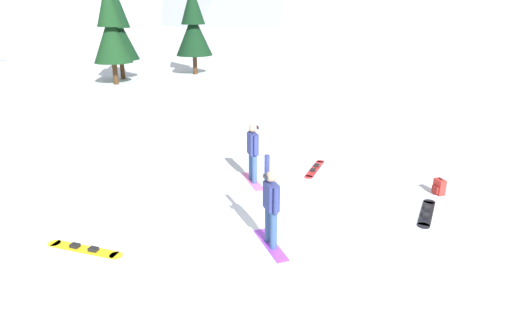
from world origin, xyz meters
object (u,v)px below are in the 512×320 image
(snowboarder_foreground, at_px, (271,206))
(snowboarder_midground, at_px, (253,152))
(loose_snowboard_near_left, at_px, (84,249))
(loose_snowboard_near_right, at_px, (315,169))
(backpack_red, at_px, (439,187))
(loose_snowboard_far_spare, at_px, (427,213))
(pine_tree_short, at_px, (111,29))
(pine_tree_tall, at_px, (118,30))
(pine_tree_twin, at_px, (193,26))

(snowboarder_foreground, bearing_deg, snowboarder_midground, 89.91)
(loose_snowboard_near_left, height_order, loose_snowboard_near_right, same)
(snowboarder_foreground, bearing_deg, backpack_red, 23.35)
(snowboarder_foreground, relative_size, backpack_red, 4.32)
(snowboarder_midground, xyz_separation_m, loose_snowboard_far_spare, (4.19, -2.61, -0.94))
(loose_snowboard_far_spare, bearing_deg, snowboarder_midground, 148.06)
(loose_snowboard_near_left, xyz_separation_m, pine_tree_short, (-3.13, 21.22, 3.50))
(snowboarder_foreground, relative_size, loose_snowboard_near_left, 1.11)
(snowboarder_midground, distance_m, pine_tree_tall, 21.38)
(pine_tree_tall, bearing_deg, backpack_red, -60.38)
(snowboarder_foreground, bearing_deg, pine_tree_tall, 106.72)
(pine_tree_twin, bearing_deg, backpack_red, -72.85)
(pine_tree_twin, xyz_separation_m, pine_tree_short, (-5.17, -3.83, 0.04))
(loose_snowboard_near_left, xyz_separation_m, pine_tree_twin, (2.03, 25.05, 3.46))
(pine_tree_twin, bearing_deg, loose_snowboard_near_left, -94.64)
(loose_snowboard_near_left, relative_size, pine_tree_twin, 0.29)
(snowboarder_midground, xyz_separation_m, loose_snowboard_near_right, (2.11, 0.81, -0.94))
(pine_tree_tall, bearing_deg, loose_snowboard_far_spare, -63.42)
(snowboarder_foreground, height_order, loose_snowboard_far_spare, snowboarder_foreground)
(loose_snowboard_near_right, xyz_separation_m, pine_tree_tall, (-9.24, 19.21, 3.33))
(pine_tree_tall, bearing_deg, loose_snowboard_near_left, -82.57)
(snowboarder_midground, bearing_deg, loose_snowboard_far_spare, -31.94)
(snowboarder_midground, bearing_deg, loose_snowboard_near_right, 20.99)
(loose_snowboard_far_spare, bearing_deg, pine_tree_twin, 104.42)
(snowboarder_midground, relative_size, pine_tree_short, 0.28)
(loose_snowboard_near_left, height_order, pine_tree_tall, pine_tree_tall)
(loose_snowboard_near_right, bearing_deg, backpack_red, -37.61)
(snowboarder_midground, bearing_deg, pine_tree_tall, 109.60)
(snowboarder_foreground, height_order, backpack_red, snowboarder_foreground)
(loose_snowboard_far_spare, height_order, pine_tree_short, pine_tree_short)
(loose_snowboard_far_spare, xyz_separation_m, pine_tree_tall, (-11.32, 22.63, 3.33))
(loose_snowboard_near_right, relative_size, pine_tree_twin, 0.26)
(pine_tree_short, bearing_deg, pine_tree_twin, 36.53)
(snowboarder_midground, height_order, pine_tree_tall, pine_tree_tall)
(loose_snowboard_near_left, distance_m, pine_tree_twin, 25.37)
(loose_snowboard_far_spare, distance_m, loose_snowboard_near_right, 4.01)
(loose_snowboard_far_spare, bearing_deg, loose_snowboard_near_left, -174.48)
(loose_snowboard_near_left, relative_size, backpack_red, 3.88)
(snowboarder_foreground, relative_size, pine_tree_tall, 0.33)
(snowboarder_foreground, distance_m, pine_tree_tall, 24.87)
(loose_snowboard_near_right, relative_size, pine_tree_short, 0.26)
(backpack_red, bearing_deg, loose_snowboard_near_left, -168.17)
(pine_tree_twin, bearing_deg, loose_snowboard_far_spare, -75.58)
(snowboarder_foreground, bearing_deg, loose_snowboard_near_left, 176.03)
(snowboarder_midground, distance_m, backpack_red, 5.36)
(snowboarder_foreground, height_order, pine_tree_short, pine_tree_short)
(pine_tree_twin, bearing_deg, loose_snowboard_near_right, -78.73)
(loose_snowboard_far_spare, distance_m, backpack_red, 1.45)
(backpack_red, relative_size, pine_tree_tall, 0.08)
(loose_snowboard_near_left, bearing_deg, loose_snowboard_far_spare, 5.52)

